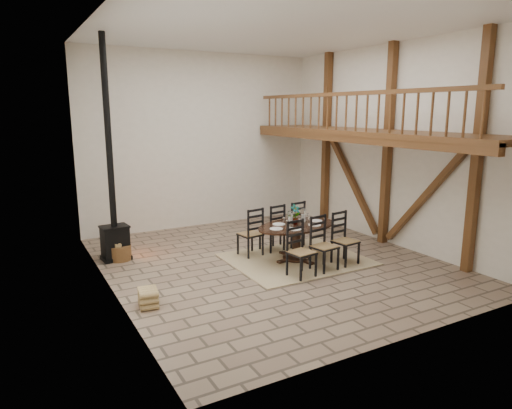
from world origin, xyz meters
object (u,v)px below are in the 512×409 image
log_stack (148,298)px  log_basket (120,252)px  dining_table (296,242)px  wood_stove (113,211)px

log_stack → log_basket: bearing=87.1°
dining_table → log_basket: size_ratio=4.71×
dining_table → wood_stove: size_ratio=0.49×
dining_table → log_stack: size_ratio=5.17×
wood_stove → log_basket: wood_stove is taller
log_basket → wood_stove: bearing=133.0°
dining_table → log_stack: bearing=-175.0°
log_basket → log_stack: bearing=-92.9°
log_basket → dining_table: bearing=-28.8°
log_basket → log_stack: (-0.14, -2.84, -0.02)m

